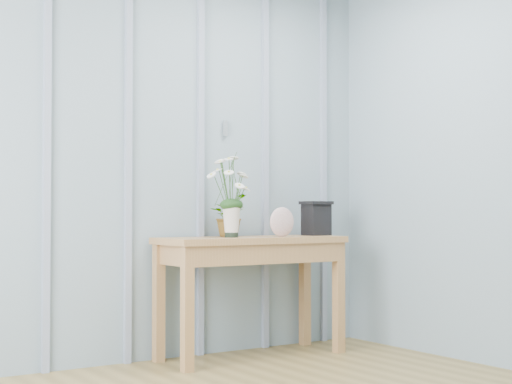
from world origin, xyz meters
TOP-DOWN VIEW (x-y plane):
  - sideboard at (0.98, 1.99)m, footprint 1.20×0.45m
  - daisy_vase at (0.81, 1.95)m, footprint 0.36×0.28m
  - spider_plant at (0.89, 2.12)m, footprint 0.32×0.32m
  - felt_disc_vessel at (1.14, 1.89)m, footprint 0.19×0.06m
  - carved_box at (1.51, 2.02)m, footprint 0.19×0.16m

SIDE VIEW (x-z plane):
  - sideboard at x=0.98m, z-range 0.26..1.01m
  - felt_disc_vessel at x=1.14m, z-range 0.75..0.94m
  - carved_box at x=1.51m, z-range 0.75..0.98m
  - spider_plant at x=0.89m, z-range 0.75..1.02m
  - daisy_vase at x=0.81m, z-range 0.81..1.33m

